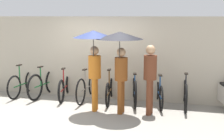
# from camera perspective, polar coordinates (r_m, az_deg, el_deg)

# --- Properties ---
(ground_plane) EXTENTS (30.00, 30.00, 0.00)m
(ground_plane) POSITION_cam_1_polar(r_m,az_deg,el_deg) (7.83, -5.41, -8.14)
(ground_plane) COLOR gray
(back_wall) EXTENTS (13.87, 0.12, 2.40)m
(back_wall) POSITION_cam_1_polar(r_m,az_deg,el_deg) (9.14, -1.81, 2.24)
(back_wall) COLOR #B2A893
(back_wall) RESTS_ON ground
(parked_bicycle_0) EXTENTS (0.44, 1.69, 1.07)m
(parked_bicycle_0) POSITION_cam_1_polar(r_m,az_deg,el_deg) (9.93, -15.92, -2.36)
(parked_bicycle_0) COLOR black
(parked_bicycle_0) RESTS_ON ground
(parked_bicycle_1) EXTENTS (0.44, 1.75, 1.10)m
(parked_bicycle_1) POSITION_cam_1_polar(r_m,az_deg,el_deg) (9.61, -12.30, -2.45)
(parked_bicycle_1) COLOR black
(parked_bicycle_1) RESTS_ON ground
(parked_bicycle_2) EXTENTS (0.51, 1.67, 1.05)m
(parked_bicycle_2) POSITION_cam_1_polar(r_m,az_deg,el_deg) (9.32, -8.55, -3.02)
(parked_bicycle_2) COLOR black
(parked_bicycle_2) RESTS_ON ground
(parked_bicycle_3) EXTENTS (0.44, 1.83, 1.06)m
(parked_bicycle_3) POSITION_cam_1_polar(r_m,az_deg,el_deg) (9.06, -4.54, -3.09)
(parked_bicycle_3) COLOR black
(parked_bicycle_3) RESTS_ON ground
(parked_bicycle_4) EXTENTS (0.45, 1.70, 1.07)m
(parked_bicycle_4) POSITION_cam_1_polar(r_m,az_deg,el_deg) (8.84, -0.37, -3.60)
(parked_bicycle_4) COLOR black
(parked_bicycle_4) RESTS_ON ground
(parked_bicycle_5) EXTENTS (0.58, 1.80, 1.02)m
(parked_bicycle_5) POSITION_cam_1_polar(r_m,az_deg,el_deg) (8.73, 4.11, -3.56)
(parked_bicycle_5) COLOR black
(parked_bicycle_5) RESTS_ON ground
(parked_bicycle_6) EXTENTS (0.55, 1.69, 1.10)m
(parked_bicycle_6) POSITION_cam_1_polar(r_m,az_deg,el_deg) (8.61, 8.59, -4.11)
(parked_bicycle_6) COLOR black
(parked_bicycle_6) RESTS_ON ground
(parked_bicycle_7) EXTENTS (0.44, 1.78, 1.08)m
(parked_bicycle_7) POSITION_cam_1_polar(r_m,az_deg,el_deg) (8.56, 13.22, -4.09)
(parked_bicycle_7) COLOR black
(parked_bicycle_7) RESTS_ON ground
(pedestrian_leading) EXTENTS (1.01, 1.01, 2.07)m
(pedestrian_leading) POSITION_cam_1_polar(r_m,az_deg,el_deg) (7.76, -3.34, 4.02)
(pedestrian_leading) COLOR #C66B1E
(pedestrian_leading) RESTS_ON ground
(pedestrian_center) EXTENTS (1.13, 1.13, 2.05)m
(pedestrian_center) POSITION_cam_1_polar(r_m,az_deg,el_deg) (7.51, 1.50, 4.12)
(pedestrian_center) COLOR brown
(pedestrian_center) RESTS_ON ground
(pedestrian_trailing) EXTENTS (0.32, 0.32, 1.73)m
(pedestrian_trailing) POSITION_cam_1_polar(r_m,az_deg,el_deg) (7.66, 6.98, -0.74)
(pedestrian_trailing) COLOR brown
(pedestrian_trailing) RESTS_ON ground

